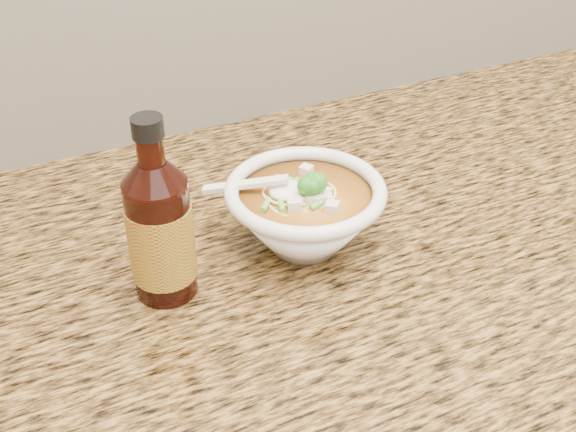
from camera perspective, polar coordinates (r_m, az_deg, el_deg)
name	(u,v)px	position (r m, az deg, el deg)	size (l,w,h in m)	color
counter_slab	(410,231)	(0.85, 9.64, -1.19)	(4.00, 0.68, 0.04)	olive
soup_bowl	(305,214)	(0.76, 1.35, 0.13)	(0.18, 0.17, 0.09)	white
hot_sauce_bottle	(160,231)	(0.69, -10.06, -1.17)	(0.06, 0.06, 0.19)	black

